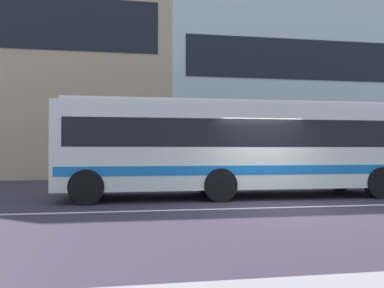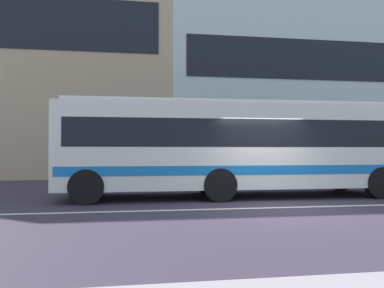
{
  "view_description": "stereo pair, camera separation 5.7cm",
  "coord_description": "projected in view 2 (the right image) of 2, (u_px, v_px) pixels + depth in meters",
  "views": [
    {
      "loc": [
        -3.82,
        -9.36,
        1.53
      ],
      "look_at": [
        -1.96,
        2.51,
        1.74
      ],
      "focal_mm": 34.45,
      "sensor_mm": 36.0,
      "label": 1
    },
    {
      "loc": [
        -3.77,
        -9.37,
        1.53
      ],
      "look_at": [
        -1.96,
        2.51,
        1.74
      ],
      "focal_mm": 34.45,
      "sensor_mm": 36.0,
      "label": 2
    }
  ],
  "objects": [
    {
      "name": "apartment_block_left",
      "position": [
        12.0,
        65.0,
        23.55
      ],
      "size": [
        19.75,
        10.33,
        13.98
      ],
      "color": "tan",
      "rests_on": "ground_plane"
    },
    {
      "name": "transit_bus",
      "position": [
        232.0,
        145.0,
        12.2
      ],
      "size": [
        11.08,
        2.71,
        3.08
      ],
      "color": "silver",
      "rests_on": "ground_plane"
    },
    {
      "name": "apartment_block_right",
      "position": [
        293.0,
        91.0,
        26.39
      ],
      "size": [
        18.29,
        10.33,
        11.62
      ],
      "color": "silver",
      "rests_on": "ground_plane"
    },
    {
      "name": "ground_plane",
      "position": [
        279.0,
        208.0,
        9.8
      ],
      "size": [
        160.0,
        160.0,
        0.0
      ],
      "primitive_type": "plane",
      "color": "#3A2F3F"
    },
    {
      "name": "lane_centre_line",
      "position": [
        279.0,
        208.0,
        9.8
      ],
      "size": [
        60.0,
        0.16,
        0.01
      ],
      "primitive_type": "cube",
      "color": "silver",
      "rests_on": "ground_plane"
    }
  ]
}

